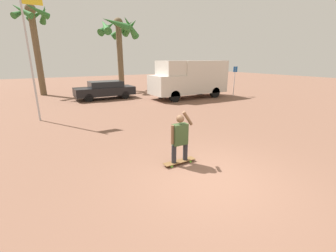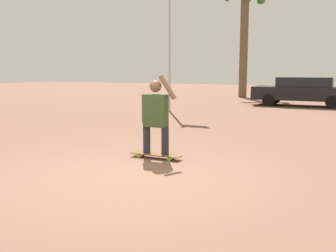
{
  "view_description": "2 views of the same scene",
  "coord_description": "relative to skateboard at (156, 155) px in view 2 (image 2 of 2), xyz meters",
  "views": [
    {
      "loc": [
        -3.55,
        -3.9,
        2.97
      ],
      "look_at": [
        -0.05,
        2.13,
        0.9
      ],
      "focal_mm": 24.0,
      "sensor_mm": 36.0,
      "label": 1
    },
    {
      "loc": [
        3.08,
        -5.02,
        1.66
      ],
      "look_at": [
        -0.04,
        1.37,
        0.61
      ],
      "focal_mm": 40.0,
      "sensor_mm": 36.0,
      "label": 2
    }
  ],
  "objects": [
    {
      "name": "ground_plane",
      "position": [
        0.21,
        -1.18,
        -0.07
      ],
      "size": [
        80.0,
        80.0,
        0.0
      ],
      "primitive_type": "plane",
      "color": "brown"
    },
    {
      "name": "skateboard",
      "position": [
        0.0,
        0.0,
        0.0
      ],
      "size": [
        1.02,
        0.23,
        0.09
      ],
      "color": "brown",
      "rests_on": "ground_plane"
    },
    {
      "name": "person_skateboarder",
      "position": [
        -0.0,
        0.0,
        0.8
      ],
      "size": [
        0.72,
        0.22,
        1.51
      ],
      "color": "#28282D",
      "rests_on": "skateboard"
    },
    {
      "name": "parked_car_black",
      "position": [
        1.23,
        12.59,
        0.66
      ],
      "size": [
        4.48,
        1.77,
        1.37
      ],
      "color": "black",
      "rests_on": "ground_plane"
    },
    {
      "name": "palm_tree_center_background",
      "position": [
        -2.86,
        17.29,
        5.31
      ],
      "size": [
        2.86,
        2.93,
        7.22
      ],
      "color": "brown",
      "rests_on": "ground_plane"
    },
    {
      "name": "flagpole",
      "position": [
        -3.36,
        7.71,
        3.53
      ],
      "size": [
        0.93,
        0.12,
        6.25
      ],
      "color": "#B7B7BC",
      "rests_on": "ground_plane"
    }
  ]
}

